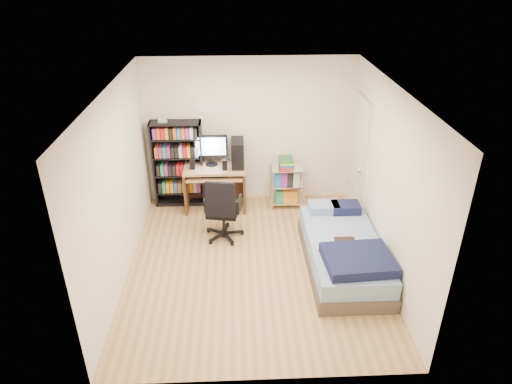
{
  "coord_description": "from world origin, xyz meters",
  "views": [
    {
      "loc": [
        -0.21,
        -5.27,
        3.91
      ],
      "look_at": [
        0.04,
        0.4,
        0.93
      ],
      "focal_mm": 32.0,
      "sensor_mm": 36.0,
      "label": 1
    }
  ],
  "objects_px": {
    "office_chair": "(223,220)",
    "bed": "(344,252)",
    "computer_desk": "(221,170)",
    "media_shelf": "(178,163)"
  },
  "relations": [
    {
      "from": "computer_desk",
      "to": "bed",
      "type": "height_order",
      "value": "computer_desk"
    },
    {
      "from": "computer_desk",
      "to": "media_shelf",
      "type": "bearing_deg",
      "value": 168.83
    },
    {
      "from": "office_chair",
      "to": "computer_desk",
      "type": "bearing_deg",
      "value": 102.34
    },
    {
      "from": "bed",
      "to": "media_shelf",
      "type": "bearing_deg",
      "value": 141.1
    },
    {
      "from": "office_chair",
      "to": "bed",
      "type": "xyz_separation_m",
      "value": [
        1.68,
        -0.82,
        -0.07
      ]
    },
    {
      "from": "computer_desk",
      "to": "office_chair",
      "type": "relative_size",
      "value": 1.26
    },
    {
      "from": "bed",
      "to": "computer_desk",
      "type": "bearing_deg",
      "value": 133.27
    },
    {
      "from": "office_chair",
      "to": "bed",
      "type": "relative_size",
      "value": 0.51
    },
    {
      "from": "media_shelf",
      "to": "computer_desk",
      "type": "height_order",
      "value": "media_shelf"
    },
    {
      "from": "computer_desk",
      "to": "office_chair",
      "type": "distance_m",
      "value": 1.08
    }
  ]
}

